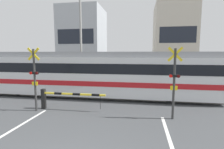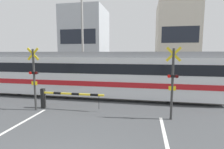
% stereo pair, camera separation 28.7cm
% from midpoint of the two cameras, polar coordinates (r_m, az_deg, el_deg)
% --- Properties ---
extents(rail_track_near, '(50.00, 0.10, 0.08)m').
position_cam_midpoint_polar(rail_track_near, '(11.82, 0.04, -7.94)').
color(rail_track_near, gray).
rests_on(rail_track_near, ground_plane).
extents(rail_track_far, '(50.00, 0.10, 0.08)m').
position_cam_midpoint_polar(rail_track_far, '(13.19, 1.24, -6.35)').
color(rail_track_far, gray).
rests_on(rail_track_far, ground_plane).
extents(commuter_train, '(17.19, 2.72, 3.18)m').
position_cam_midpoint_polar(commuter_train, '(12.58, -6.36, 0.63)').
color(commuter_train, silver).
rests_on(commuter_train, ground_plane).
extents(crossing_barrier_near, '(3.63, 0.20, 1.12)m').
position_cam_midpoint_polar(crossing_barrier_near, '(10.12, -16.53, -6.84)').
color(crossing_barrier_near, black).
rests_on(crossing_barrier_near, ground_plane).
extents(crossing_barrier_far, '(3.63, 0.20, 1.12)m').
position_cam_midpoint_polar(crossing_barrier_far, '(15.37, 11.84, -1.99)').
color(crossing_barrier_far, black).
rests_on(crossing_barrier_far, ground_plane).
extents(crossing_signal_left, '(0.68, 0.15, 3.38)m').
position_cam_midpoint_polar(crossing_signal_left, '(10.13, -23.34, -0.51)').
color(crossing_signal_left, '#333333').
rests_on(crossing_signal_left, ground_plane).
extents(crossing_signal_right, '(0.68, 0.15, 3.38)m').
position_cam_midpoint_polar(crossing_signal_right, '(8.48, 20.07, -1.73)').
color(crossing_signal_right, '#333333').
rests_on(crossing_signal_right, ground_plane).
extents(pedestrian, '(0.38, 0.23, 1.78)m').
position_cam_midpoint_polar(pedestrian, '(19.01, 1.21, 0.82)').
color(pedestrian, '#33384C').
rests_on(pedestrian, ground_plane).
extents(building_left_of_street, '(5.86, 6.41, 9.54)m').
position_cam_midpoint_polar(building_left_of_street, '(26.83, -8.24, 10.56)').
color(building_left_of_street, '#B2B7BC').
rests_on(building_left_of_street, ground_plane).
extents(building_right_of_street, '(5.02, 6.41, 9.55)m').
position_cam_midpoint_polar(building_right_of_street, '(25.67, 20.32, 10.37)').
color(building_right_of_street, beige).
rests_on(building_right_of_street, ground_plane).
extents(utility_pole_streetside, '(0.22, 0.22, 8.56)m').
position_cam_midpoint_polar(utility_pole_streetside, '(18.86, -9.16, 10.57)').
color(utility_pole_streetside, gray).
rests_on(utility_pole_streetside, ground_plane).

